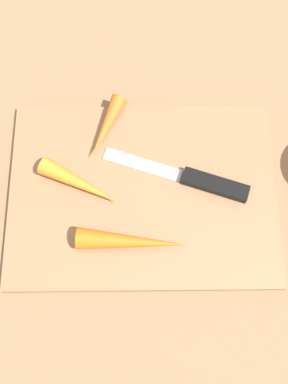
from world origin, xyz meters
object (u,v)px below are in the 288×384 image
carrot_shortest (107,128)px  carrot_longest (134,242)px  cutting_board (144,193)px  knife (207,182)px  carrot_medium (81,184)px

carrot_shortest → carrot_longest: bearing=35.5°
cutting_board → carrot_shortest: size_ratio=3.68×
knife → carrot_longest: 0.13m
cutting_board → carrot_shortest: (-0.05, 0.09, 0.02)m
carrot_shortest → cutting_board: bearing=51.6°
carrot_medium → cutting_board: bearing=22.0°
cutting_board → carrot_longest: (-0.01, -0.07, 0.02)m
cutting_board → carrot_longest: size_ratio=2.54×
cutting_board → carrot_medium: size_ratio=3.10×
cutting_board → carrot_longest: carrot_longest is taller
carrot_shortest → carrot_longest: carrot_longest is taller
cutting_board → carrot_medium: 0.09m
knife → carrot_shortest: carrot_shortest is taller
knife → carrot_medium: carrot_medium is taller
knife → carrot_longest: carrot_longest is taller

